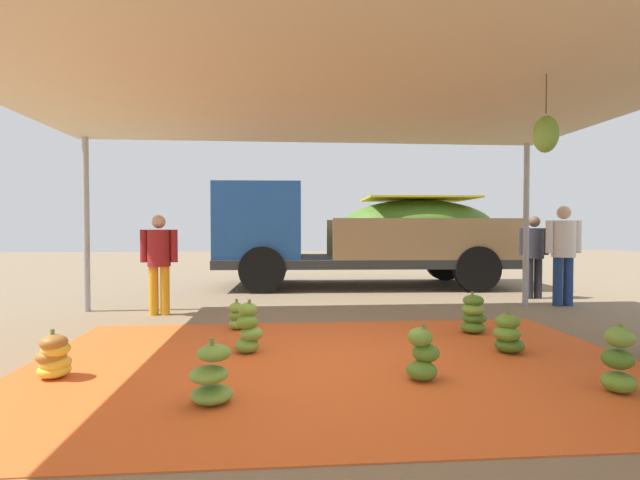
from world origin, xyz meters
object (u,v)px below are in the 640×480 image
Objects in this scene: banana_bunch_8 at (211,377)px; cargo_truck_main at (358,232)px; banana_bunch_4 at (54,357)px; banana_bunch_0 at (619,362)px; banana_bunch_1 at (473,315)px; worker_2 at (159,257)px; worker_0 at (534,250)px; worker_1 at (563,248)px; banana_bunch_3 at (237,317)px; banana_bunch_5 at (248,330)px; banana_bunch_2 at (508,335)px; banana_bunch_6 at (423,355)px.

cargo_truck_main is at bearing 72.05° from banana_bunch_8.
banana_bunch_0 is at bearing -8.78° from banana_bunch_4.
banana_bunch_1 is 4.82m from worker_2.
worker_0 is at bearing 31.71° from banana_bunch_4.
banana_bunch_4 is 7.94m from worker_1.
worker_0 is at bearing -35.51° from cargo_truck_main.
worker_0 reaches higher than banana_bunch_3.
banana_bunch_0 is 2.28m from banana_bunch_1.
worker_1 is at bearing -86.18° from worker_0.
cargo_truck_main is at bearing 69.44° from banana_bunch_5.
banana_bunch_0 is 0.36× the size of worker_0.
cargo_truck_main is 4.35× the size of worker_2.
banana_bunch_4 is 0.07× the size of cargo_truck_main.
banana_bunch_5 is at bearing -56.60° from worker_2.
banana_bunch_1 is 3.28m from worker_1.
banana_bunch_8 is at bearing -143.98° from banana_bunch_1.
banana_bunch_4 reaches higher than banana_bunch_3.
banana_bunch_2 is 5.23m from worker_2.
banana_bunch_0 reaches higher than banana_bunch_6.
banana_bunch_0 is 1.26× the size of banana_bunch_2.
worker_0 is (2.43, 2.85, 0.71)m from banana_bunch_1.
worker_1 is at bearing 49.84° from banana_bunch_2.
banana_bunch_2 is at bearing -24.81° from banana_bunch_3.
worker_1 reaches higher than banana_bunch_6.
banana_bunch_6 is 5.96m from worker_0.
banana_bunch_3 is at bearing 155.19° from banana_bunch_2.
banana_bunch_8 reaches higher than banana_bunch_2.
banana_bunch_2 reaches higher than banana_bunch_4.
banana_bunch_2 is 1.02× the size of banana_bunch_4.
banana_bunch_6 is at bearing -94.43° from cargo_truck_main.
banana_bunch_1 reaches higher than banana_bunch_8.
banana_bunch_5 is 6.46m from worker_0.
worker_1 is (5.56, 4.21, 0.82)m from banana_bunch_8.
banana_bunch_6 is (3.37, -0.29, 0.03)m from banana_bunch_4.
banana_bunch_5 is 0.33× the size of worker_1.
banana_bunch_4 is at bearing 171.22° from banana_bunch_0.
banana_bunch_3 is at bearing 171.74° from banana_bunch_1.
worker_2 is at bearing 149.33° from banana_bunch_2.
banana_bunch_4 is 0.28× the size of worker_0.
worker_2 reaches higher than banana_bunch_8.
cargo_truck_main is at bearing 42.19° from worker_2.
worker_1 is at bearing 62.80° from banana_bunch_0.
worker_2 is (-1.34, 1.20, 0.75)m from banana_bunch_3.
worker_1 is at bearing 2.66° from worker_2.
banana_bunch_3 is 2.94m from banana_bunch_6.
worker_0 is (5.32, 3.60, 0.68)m from banana_bunch_5.
banana_bunch_0 is 6.22m from worker_2.
worker_1 is at bearing 38.56° from banana_bunch_1.
banana_bunch_8 is 0.32× the size of worker_2.
banana_bunch_4 is 0.91× the size of banana_bunch_6.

